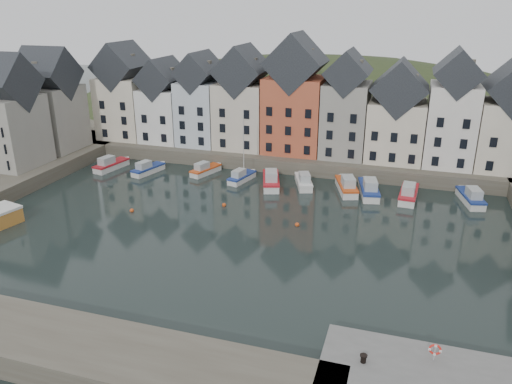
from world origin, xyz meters
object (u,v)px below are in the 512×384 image
at_px(boat_d, 241,177).
at_px(mooring_bollard, 363,358).
at_px(life_ring_post, 435,350).
at_px(boat_a, 110,165).

distance_m(boat_d, mooring_bollard, 41.28).
bearing_deg(boat_d, mooring_bollard, -46.56).
bearing_deg(life_ring_post, boat_d, 126.14).
bearing_deg(boat_a, life_ring_post, -25.56).
distance_m(boat_d, life_ring_post, 42.43).
xyz_separation_m(mooring_bollard, life_ring_post, (4.33, 1.48, 0.55)).
xyz_separation_m(boat_a, boat_d, (20.61, 0.85, -0.03)).
relative_size(boat_a, life_ring_post, 4.88).
bearing_deg(boat_a, boat_d, 13.01).
bearing_deg(mooring_bollard, boat_d, 120.05).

